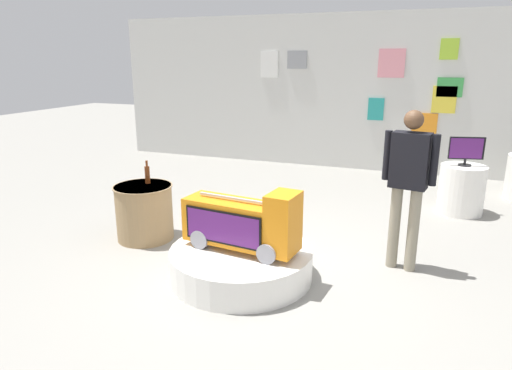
# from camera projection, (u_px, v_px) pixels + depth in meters

# --- Properties ---
(ground_plane) EXTENTS (30.00, 30.00, 0.00)m
(ground_plane) POSITION_uv_depth(u_px,v_px,m) (280.00, 267.00, 5.05)
(ground_plane) COLOR gray
(back_wall_display) EXTENTS (10.76, 0.13, 3.14)m
(back_wall_display) POSITION_uv_depth(u_px,v_px,m) (357.00, 93.00, 9.19)
(back_wall_display) COLOR silver
(back_wall_display) RESTS_ON ground
(main_display_pedestal) EXTENTS (1.51, 1.51, 0.32)m
(main_display_pedestal) POSITION_uv_depth(u_px,v_px,m) (241.00, 263.00, 4.79)
(main_display_pedestal) COLOR white
(main_display_pedestal) RESTS_ON ground
(novelty_firetruck_tv) EXTENTS (1.27, 0.55, 0.68)m
(novelty_firetruck_tv) POSITION_uv_depth(u_px,v_px,m) (243.00, 224.00, 4.66)
(novelty_firetruck_tv) COLOR gray
(novelty_firetruck_tv) RESTS_ON main_display_pedestal
(display_pedestal_left_rear) EXTENTS (0.66, 0.66, 0.73)m
(display_pedestal_left_rear) POSITION_uv_depth(u_px,v_px,m) (461.00, 189.00, 6.74)
(display_pedestal_left_rear) COLOR white
(display_pedestal_left_rear) RESTS_ON ground
(tv_on_left_rear) EXTENTS (0.49, 0.18, 0.43)m
(tv_on_left_rear) POSITION_uv_depth(u_px,v_px,m) (466.00, 150.00, 6.57)
(tv_on_left_rear) COLOR black
(tv_on_left_rear) RESTS_ON display_pedestal_left_rear
(side_table_round) EXTENTS (0.74, 0.74, 0.71)m
(side_table_round) POSITION_uv_depth(u_px,v_px,m) (144.00, 212.00, 5.78)
(side_table_round) COLOR #9E7F56
(side_table_round) RESTS_ON ground
(bottle_on_side_table) EXTENTS (0.06, 0.06, 0.30)m
(bottle_on_side_table) POSITION_uv_depth(u_px,v_px,m) (147.00, 174.00, 5.77)
(bottle_on_side_table) COLOR brown
(bottle_on_side_table) RESTS_ON side_table_round
(shopper_browsing_near_truck) EXTENTS (0.55, 0.27, 1.75)m
(shopper_browsing_near_truck) POSITION_uv_depth(u_px,v_px,m) (408.00, 178.00, 4.76)
(shopper_browsing_near_truck) COLOR gray
(shopper_browsing_near_truck) RESTS_ON ground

